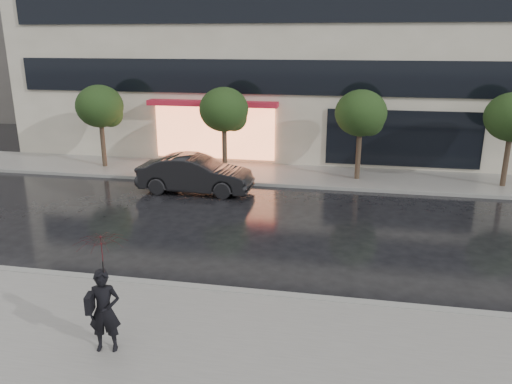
# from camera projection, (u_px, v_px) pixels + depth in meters

# --- Properties ---
(ground) EXTENTS (120.00, 120.00, 0.00)m
(ground) POSITION_uv_depth(u_px,v_px,m) (242.00, 276.00, 13.19)
(ground) COLOR black
(ground) RESTS_ON ground
(sidewalk_near) EXTENTS (60.00, 4.50, 0.12)m
(sidewalk_near) POSITION_uv_depth(u_px,v_px,m) (207.00, 345.00, 10.12)
(sidewalk_near) COLOR slate
(sidewalk_near) RESTS_ON ground
(sidewalk_far) EXTENTS (60.00, 3.50, 0.12)m
(sidewalk_far) POSITION_uv_depth(u_px,v_px,m) (290.00, 175.00, 22.80)
(sidewalk_far) COLOR slate
(sidewalk_far) RESTS_ON ground
(curb_near) EXTENTS (60.00, 0.25, 0.14)m
(curb_near) POSITION_uv_depth(u_px,v_px,m) (233.00, 292.00, 12.23)
(curb_near) COLOR gray
(curb_near) RESTS_ON ground
(curb_far) EXTENTS (60.00, 0.25, 0.14)m
(curb_far) POSITION_uv_depth(u_px,v_px,m) (285.00, 185.00, 21.15)
(curb_far) COLOR gray
(curb_far) RESTS_ON ground
(tree_far_west) EXTENTS (2.20, 2.20, 3.99)m
(tree_far_west) POSITION_uv_depth(u_px,v_px,m) (101.00, 108.00, 23.37)
(tree_far_west) COLOR #33261C
(tree_far_west) RESTS_ON ground
(tree_mid_west) EXTENTS (2.20, 2.20, 3.99)m
(tree_mid_west) POSITION_uv_depth(u_px,v_px,m) (225.00, 111.00, 22.28)
(tree_mid_west) COLOR #33261C
(tree_mid_west) RESTS_ON ground
(tree_mid_east) EXTENTS (2.20, 2.20, 3.99)m
(tree_mid_east) POSITION_uv_depth(u_px,v_px,m) (362.00, 115.00, 21.20)
(tree_mid_east) COLOR #33261C
(tree_mid_east) RESTS_ON ground
(parked_car) EXTENTS (4.64, 1.66, 1.52)m
(parked_car) POSITION_uv_depth(u_px,v_px,m) (195.00, 174.00, 20.22)
(parked_car) COLOR black
(parked_car) RESTS_ON ground
(pedestrian_with_umbrella) EXTENTS (1.19, 1.20, 2.44)m
(pedestrian_with_umbrella) POSITION_uv_depth(u_px,v_px,m) (103.00, 275.00, 9.42)
(pedestrian_with_umbrella) COLOR black
(pedestrian_with_umbrella) RESTS_ON sidewalk_near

